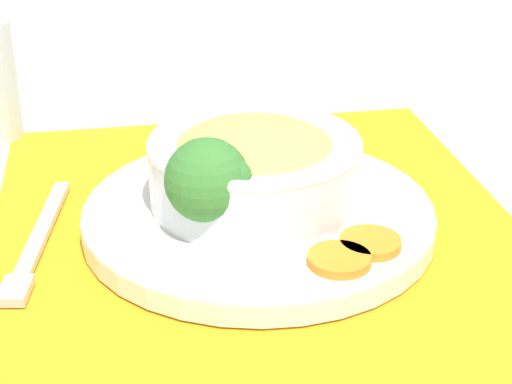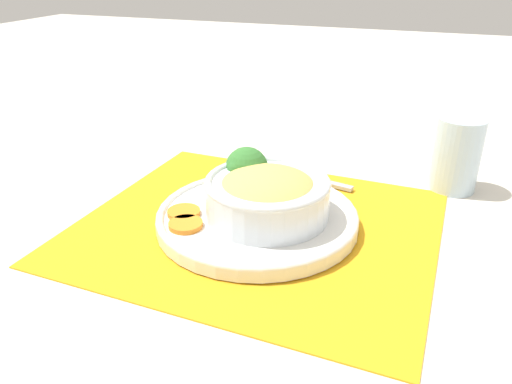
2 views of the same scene
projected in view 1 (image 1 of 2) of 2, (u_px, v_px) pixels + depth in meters
name	position (u px, v px, depth m)	size (l,w,h in m)	color
ground_plane	(258.00, 231.00, 0.68)	(4.00, 4.00, 0.00)	beige
placemat	(258.00, 229.00, 0.68)	(0.43, 0.49, 0.00)	orange
plate	(258.00, 214.00, 0.67)	(0.28, 0.28, 0.02)	white
bowl	(259.00, 164.00, 0.67)	(0.17, 0.17, 0.07)	silver
broccoli_floret	(208.00, 181.00, 0.61)	(0.06, 0.06, 0.08)	#759E51
carrot_slice_near	(339.00, 260.00, 0.59)	(0.04, 0.04, 0.01)	orange
carrot_slice_middle	(370.00, 243.00, 0.61)	(0.04, 0.04, 0.01)	orange
fork	(34.00, 249.00, 0.64)	(0.05, 0.18, 0.01)	#B7B7BC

